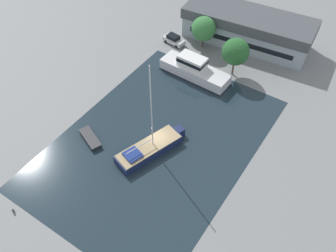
{
  "coord_description": "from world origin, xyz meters",
  "views": [
    {
      "loc": [
        21.02,
        -28.76,
        42.02
      ],
      "look_at": [
        0.0,
        2.8,
        1.0
      ],
      "focal_mm": 40.0,
      "sensor_mm": 36.0,
      "label": 1
    }
  ],
  "objects_px": {
    "warehouse_building": "(248,28)",
    "quay_tree_by_water": "(236,52)",
    "quay_tree_near_building": "(204,29)",
    "sailboat_moored": "(150,148)",
    "motor_cruiser": "(194,70)",
    "small_dinghy": "(90,138)",
    "parked_car": "(174,40)"
  },
  "relations": [
    {
      "from": "sailboat_moored",
      "to": "quay_tree_near_building",
      "type": "bearing_deg",
      "value": 122.13
    },
    {
      "from": "quay_tree_by_water",
      "to": "motor_cruiser",
      "type": "height_order",
      "value": "quay_tree_by_water"
    },
    {
      "from": "quay_tree_near_building",
      "to": "sailboat_moored",
      "type": "relative_size",
      "value": 0.41
    },
    {
      "from": "warehouse_building",
      "to": "quay_tree_near_building",
      "type": "height_order",
      "value": "quay_tree_near_building"
    },
    {
      "from": "quay_tree_near_building",
      "to": "sailboat_moored",
      "type": "height_order",
      "value": "sailboat_moored"
    },
    {
      "from": "small_dinghy",
      "to": "motor_cruiser",
      "type": "bearing_deg",
      "value": -171.01
    },
    {
      "from": "warehouse_building",
      "to": "sailboat_moored",
      "type": "distance_m",
      "value": 32.57
    },
    {
      "from": "quay_tree_by_water",
      "to": "quay_tree_near_building",
      "type": "bearing_deg",
      "value": 154.28
    },
    {
      "from": "warehouse_building",
      "to": "quay_tree_by_water",
      "type": "xyz_separation_m",
      "value": [
        2.36,
        -10.26,
        1.74
      ]
    },
    {
      "from": "parked_car",
      "to": "sailboat_moored",
      "type": "xyz_separation_m",
      "value": [
        11.73,
        -24.26,
        -0.09
      ]
    },
    {
      "from": "quay_tree_by_water",
      "to": "motor_cruiser",
      "type": "distance_m",
      "value": 7.55
    },
    {
      "from": "sailboat_moored",
      "to": "motor_cruiser",
      "type": "bearing_deg",
      "value": 118.96
    },
    {
      "from": "quay_tree_near_building",
      "to": "small_dinghy",
      "type": "relative_size",
      "value": 1.28
    },
    {
      "from": "quay_tree_near_building",
      "to": "parked_car",
      "type": "height_order",
      "value": "quay_tree_near_building"
    },
    {
      "from": "parked_car",
      "to": "small_dinghy",
      "type": "distance_m",
      "value": 27.55
    },
    {
      "from": "sailboat_moored",
      "to": "warehouse_building",
      "type": "bearing_deg",
      "value": 109.0
    },
    {
      "from": "parked_car",
      "to": "quay_tree_near_building",
      "type": "bearing_deg",
      "value": 118.27
    },
    {
      "from": "quay_tree_near_building",
      "to": "motor_cruiser",
      "type": "bearing_deg",
      "value": -69.43
    },
    {
      "from": "warehouse_building",
      "to": "sailboat_moored",
      "type": "height_order",
      "value": "sailboat_moored"
    },
    {
      "from": "quay_tree_by_water",
      "to": "small_dinghy",
      "type": "height_order",
      "value": "quay_tree_by_water"
    },
    {
      "from": "warehouse_building",
      "to": "small_dinghy",
      "type": "bearing_deg",
      "value": -108.23
    },
    {
      "from": "warehouse_building",
      "to": "quay_tree_near_building",
      "type": "distance_m",
      "value": 8.73
    },
    {
      "from": "small_dinghy",
      "to": "parked_car",
      "type": "bearing_deg",
      "value": -150.75
    },
    {
      "from": "warehouse_building",
      "to": "motor_cruiser",
      "type": "bearing_deg",
      "value": -106.89
    },
    {
      "from": "warehouse_building",
      "to": "quay_tree_near_building",
      "type": "relative_size",
      "value": 3.98
    },
    {
      "from": "motor_cruiser",
      "to": "parked_car",
      "type": "bearing_deg",
      "value": 54.94
    },
    {
      "from": "warehouse_building",
      "to": "small_dinghy",
      "type": "distance_m",
      "value": 36.59
    },
    {
      "from": "quay_tree_by_water",
      "to": "parked_car",
      "type": "xyz_separation_m",
      "value": [
        -13.58,
        2.03,
        -3.87
      ]
    },
    {
      "from": "motor_cruiser",
      "to": "small_dinghy",
      "type": "relative_size",
      "value": 2.61
    },
    {
      "from": "motor_cruiser",
      "to": "small_dinghy",
      "type": "height_order",
      "value": "motor_cruiser"
    },
    {
      "from": "parked_car",
      "to": "motor_cruiser",
      "type": "bearing_deg",
      "value": 59.73
    },
    {
      "from": "quay_tree_near_building",
      "to": "quay_tree_by_water",
      "type": "height_order",
      "value": "quay_tree_by_water"
    }
  ]
}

